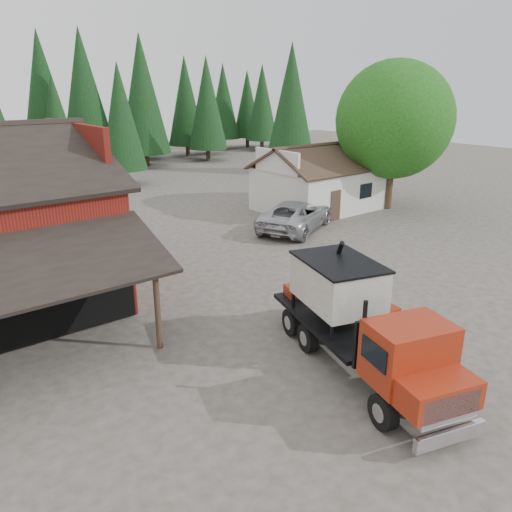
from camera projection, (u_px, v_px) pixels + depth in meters
ground at (320, 323)px, 18.78m from camera, size 120.00×120.00×0.00m
farmhouse at (319, 186)px, 35.50m from camera, size 8.60×6.42×4.65m
deciduous_tree at (394, 124)px, 34.24m from camera, size 8.00×8.00×10.20m
conifer_backdrop at (19, 174)px, 49.85m from camera, size 76.00×16.00×16.00m
near_pine_b at (121, 117)px, 42.58m from camera, size 3.96×3.96×10.40m
near_pine_c at (291, 102)px, 48.71m from camera, size 4.84×4.84×12.40m
feed_truck at (360, 320)px, 15.21m from camera, size 4.45×8.43×3.68m
silver_car at (296, 215)px, 30.59m from camera, size 7.16×5.53×1.81m
equip_box at (383, 312)px, 18.96m from camera, size 0.78×1.15×0.60m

